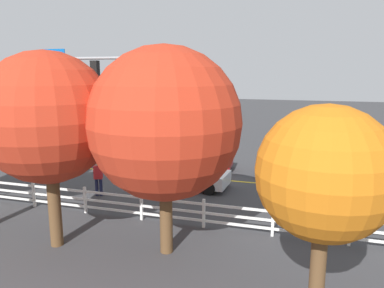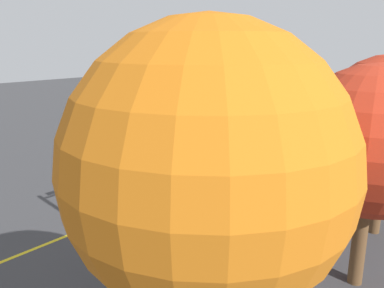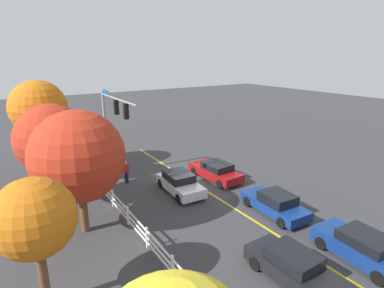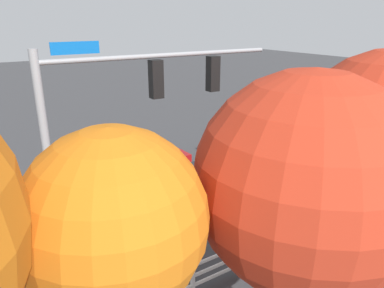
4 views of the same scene
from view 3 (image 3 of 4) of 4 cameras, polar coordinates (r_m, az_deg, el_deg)
name	(u,v)px [view 3 (image 3 of 4)]	position (r m, az deg, el deg)	size (l,w,h in m)	color
ground_plane	(194,183)	(23.57, 0.31, -7.22)	(120.00, 120.00, 0.00)	#38383A
lane_center_stripe	(227,204)	(20.64, 6.44, -10.89)	(28.00, 0.16, 0.01)	gold
signal_assembly	(113,120)	(23.06, -14.45, 4.35)	(6.67, 0.38, 6.90)	gray
car_0	(296,269)	(14.70, 18.57, -21.02)	(4.63, 1.89, 1.41)	black
car_1	(216,171)	(24.17, 4.39, -4.97)	(4.76, 2.18, 1.35)	maroon
car_2	(180,183)	(21.88, -2.27, -7.19)	(4.36, 2.09, 1.40)	silver
car_3	(361,247)	(17.19, 28.79, -16.27)	(4.33, 2.15, 1.44)	navy
car_4	(275,204)	(19.76, 15.09, -10.57)	(4.46, 2.10, 1.38)	navy
pedestrian	(126,171)	(23.84, -12.06, -4.90)	(0.46, 0.37, 1.69)	#191E3F
white_rail_fence	(128,215)	(18.32, -11.75, -12.76)	(26.10, 0.10, 1.15)	white
tree_1	(34,219)	(12.57, -27.08, -12.21)	(2.97, 2.97, 5.29)	brown
tree_2	(39,108)	(27.01, -26.45, 5.92)	(4.36, 4.36, 7.53)	brown
tree_3	(78,157)	(16.94, -20.32, -2.21)	(4.85, 4.85, 6.75)	brown
tree_4	(53,127)	(23.95, -24.27, 2.85)	(2.95, 2.95, 5.95)	brown
tree_5	(52,140)	(20.44, -24.47, 0.74)	(4.31, 4.31, 6.61)	brown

